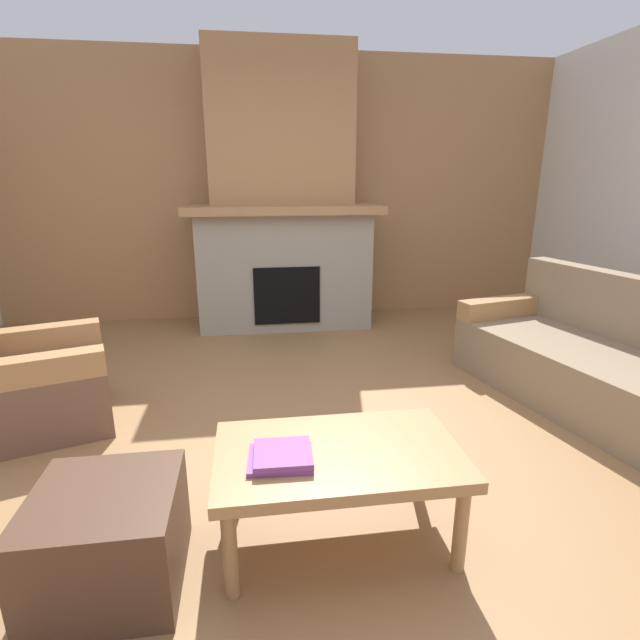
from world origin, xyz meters
name	(u,v)px	position (x,y,z in m)	size (l,w,h in m)	color
ground	(320,456)	(0.00, 0.00, 0.00)	(9.00, 9.00, 0.00)	olive
wall_back_wood_panel	(280,190)	(0.00, 3.00, 1.35)	(6.00, 0.12, 2.70)	#A87A4C
fireplace	(283,211)	(0.00, 2.62, 1.16)	(1.90, 0.82, 2.70)	gray
couch	(595,362)	(1.95, 0.43, 0.29)	(1.23, 1.94, 0.85)	#847056
armchair	(30,382)	(-1.70, 0.60, 0.29)	(0.96, 0.96, 0.85)	brown
coffee_table	(338,461)	(-0.02, -0.63, 0.38)	(1.00, 0.60, 0.43)	#A87A4C
ottoman	(109,539)	(-0.91, -0.75, 0.20)	(0.52, 0.52, 0.40)	#4C3323
book_stack_near_edge	(282,456)	(-0.25, -0.68, 0.45)	(0.27, 0.23, 0.04)	#7A3D84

